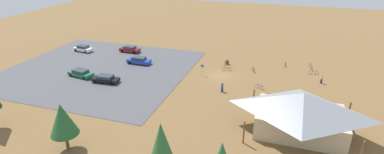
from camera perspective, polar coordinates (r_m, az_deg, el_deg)
ground at (r=54.99m, az=5.31°, el=0.27°), size 160.00×160.00×0.00m
parking_lot_asphalt at (r=60.49m, az=-17.26°, el=1.50°), size 33.95×31.45×0.05m
bike_pavilion at (r=39.43m, az=20.13°, el=-6.08°), size 12.88×9.33×5.51m
trash_bin at (r=60.36m, az=6.77°, el=2.82°), size 0.60×0.60×0.90m
lot_sign at (r=54.29m, az=1.96°, el=1.66°), size 0.56×0.08×2.20m
pine_midwest at (r=29.10m, az=-5.87°, el=-12.73°), size 2.73×2.73×6.84m
pine_mideast at (r=36.46m, az=-23.50°, el=-7.45°), size 3.17×3.17×5.97m
bicycle_red_trailside at (r=49.54m, az=18.91°, el=-3.20°), size 1.71×0.57×0.87m
bicycle_green_yard_front at (r=57.48m, az=11.67°, el=1.35°), size 0.71×1.75×0.89m
bicycle_purple_by_bin at (r=59.61m, az=22.23°, el=0.82°), size 1.74×0.48×0.84m
bicycle_black_lone_west at (r=57.16m, az=6.71°, el=1.55°), size 1.76×0.55×0.81m
bicycle_white_front_row at (r=47.83m, az=14.58°, el=-3.67°), size 1.32×1.08×0.79m
bicycle_blue_near_porch at (r=50.77m, az=12.78°, el=-1.82°), size 1.65×0.74×0.84m
bicycle_silver_lone_east at (r=61.80m, az=17.42°, el=2.28°), size 0.48×1.65×0.80m
bicycle_orange_yard_right at (r=62.56m, az=21.72°, el=1.96°), size 0.62×1.64×0.85m
bicycle_teal_edge_south at (r=60.19m, az=6.55°, el=2.71°), size 0.59×1.77×0.82m
car_green_back_corner at (r=57.67m, az=-20.49°, el=0.71°), size 4.98×2.56×1.31m
car_blue_by_curb at (r=61.03m, az=-10.11°, el=3.16°), size 4.76×1.83×1.43m
car_white_inner_stall at (r=71.73m, az=-20.09°, el=5.16°), size 4.44×2.23×1.43m
car_maroon_front_row at (r=68.38m, az=-11.80°, el=5.24°), size 4.55×1.88×1.39m
car_black_far_end at (r=53.81m, az=-16.18°, el=-0.32°), size 4.76×2.15×1.32m
visitor_by_pavilion at (r=48.55m, az=5.80°, el=-1.85°), size 0.40×0.37×1.72m
visitor_crossing_yard at (r=55.97m, az=23.54°, el=-0.32°), size 0.36×0.40×1.61m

